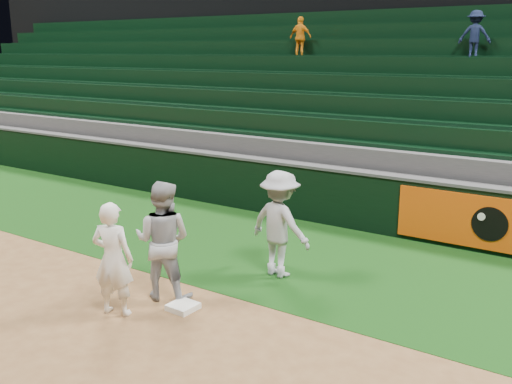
# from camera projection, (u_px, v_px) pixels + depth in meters

# --- Properties ---
(ground) EXTENTS (70.00, 70.00, 0.00)m
(ground) POSITION_uv_depth(u_px,v_px,m) (163.00, 310.00, 8.27)
(ground) COLOR brown
(ground) RESTS_ON ground
(foul_grass) EXTENTS (36.00, 4.20, 0.01)m
(foul_grass) POSITION_uv_depth(u_px,v_px,m) (273.00, 251.00, 10.70)
(foul_grass) COLOR #0D330C
(foul_grass) RESTS_ON ground
(first_base) EXTENTS (0.40, 0.40, 0.09)m
(first_base) POSITION_uv_depth(u_px,v_px,m) (183.00, 307.00, 8.28)
(first_base) COLOR white
(first_base) RESTS_ON ground
(first_baseman) EXTENTS (0.70, 0.57, 1.65)m
(first_baseman) POSITION_uv_depth(u_px,v_px,m) (113.00, 259.00, 7.96)
(first_baseman) COLOR white
(first_baseman) RESTS_ON ground
(baserunner) EXTENTS (1.07, 0.95, 1.82)m
(baserunner) POSITION_uv_depth(u_px,v_px,m) (163.00, 240.00, 8.49)
(baserunner) COLOR #9EA1A8
(baserunner) RESTS_ON ground
(base_coach) EXTENTS (1.23, 0.83, 1.77)m
(base_coach) POSITION_uv_depth(u_px,v_px,m) (280.00, 224.00, 9.33)
(base_coach) COLOR #A3A6B1
(base_coach) RESTS_ON foul_grass
(field_wall) EXTENTS (36.00, 0.45, 1.25)m
(field_wall) POSITION_uv_depth(u_px,v_px,m) (328.00, 195.00, 12.31)
(field_wall) COLOR black
(field_wall) RESTS_ON ground
(stadium_seating) EXTENTS (36.00, 5.95, 4.85)m
(stadium_seating) POSITION_uv_depth(u_px,v_px,m) (392.00, 126.00, 15.11)
(stadium_seating) COLOR #3A3A3C
(stadium_seating) RESTS_ON ground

